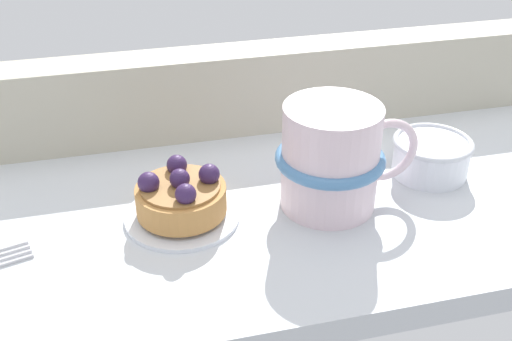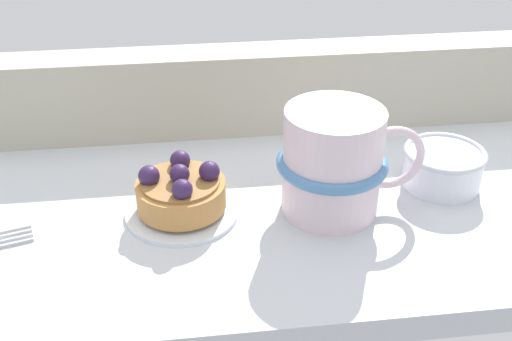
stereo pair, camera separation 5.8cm
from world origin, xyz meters
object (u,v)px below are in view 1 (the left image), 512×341
coffee_mug (332,157)px  sugar_bowl (431,155)px  dessert_plate (182,214)px  raspberry_tart (181,195)px

coffee_mug → sugar_bowl: (12.26, 2.85, -3.08)cm
dessert_plate → coffee_mug: (14.45, -0.98, 4.84)cm
raspberry_tart → coffee_mug: coffee_mug is taller
coffee_mug → sugar_bowl: bearing=13.1°
raspberry_tart → sugar_bowl: bearing=4.0°
dessert_plate → raspberry_tart: raspberry_tart is taller
raspberry_tart → coffee_mug: bearing=-4.0°
dessert_plate → coffee_mug: bearing=-3.9°
dessert_plate → sugar_bowl: 26.84cm
raspberry_tart → sugar_bowl: raspberry_tart is taller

